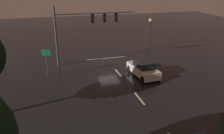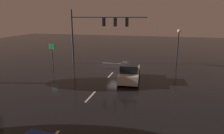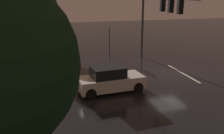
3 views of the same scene
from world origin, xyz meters
name	(u,v)px [view 2 (image 2 of 3)]	position (x,y,z in m)	size (l,w,h in m)	color
ground_plane	(119,66)	(0.00, 0.00, 0.00)	(80.00, 80.00, 0.00)	black
traffic_signal_assembly	(98,27)	(2.65, -0.08, 4.76)	(9.46, 0.47, 6.82)	#383A3D
lane_dash_far	(110,75)	(0.00, 4.00, 0.00)	(2.20, 0.16, 0.01)	beige
lane_dash_mid	(91,97)	(0.00, 10.00, 0.00)	(2.20, 0.16, 0.01)	beige
stop_bar	(121,64)	(0.00, -1.27, 0.00)	(5.00, 0.16, 0.01)	beige
car_approaching	(129,73)	(-2.25, 5.45, 0.80)	(2.24, 4.49, 1.70)	silver
street_lamp_left_kerb	(178,39)	(-7.05, -3.66, 3.14)	(0.44, 0.44, 4.40)	black
route_sign	(52,51)	(7.30, 2.98, 2.13)	(0.88, 0.32, 2.96)	#383A3D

